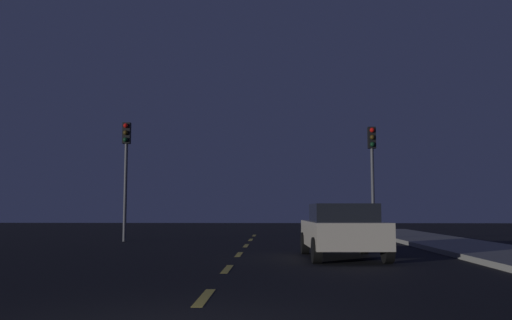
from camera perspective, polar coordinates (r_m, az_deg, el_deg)
name	(u,v)px	position (r m, az deg, el deg)	size (l,w,h in m)	color
ground_plane	(230,266)	(12.49, -2.90, -11.51)	(80.00, 80.00, 0.00)	black
lane_stripe_second	(204,297)	(8.15, -5.67, -14.71)	(0.16, 1.60, 0.01)	#EACC4C
lane_stripe_third	(227,269)	(11.90, -3.15, -11.79)	(0.16, 1.60, 0.01)	#EACC4C
lane_stripe_fourth	(239,254)	(15.67, -1.87, -10.27)	(0.16, 1.60, 0.01)	#EACC4C
lane_stripe_fifth	(246,246)	(19.45, -1.09, -9.33)	(0.16, 1.60, 0.01)	#EACC4C
lane_stripe_sixth	(251,240)	(23.24, -0.57, -8.70)	(0.16, 1.60, 0.01)	#EACC4C
lane_stripe_seventh	(254,235)	(27.03, -0.19, -8.25)	(0.16, 1.60, 0.01)	#EACC4C
traffic_signal_left	(126,158)	(22.71, -14.03, 0.23)	(0.32, 0.38, 5.01)	#4C4C51
traffic_signal_right	(372,161)	(22.17, 12.59, -0.08)	(0.32, 0.38, 4.76)	#4C4C51
car_stopped_ahead	(342,230)	(14.58, 9.41, -7.57)	(2.13, 3.96, 1.48)	beige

